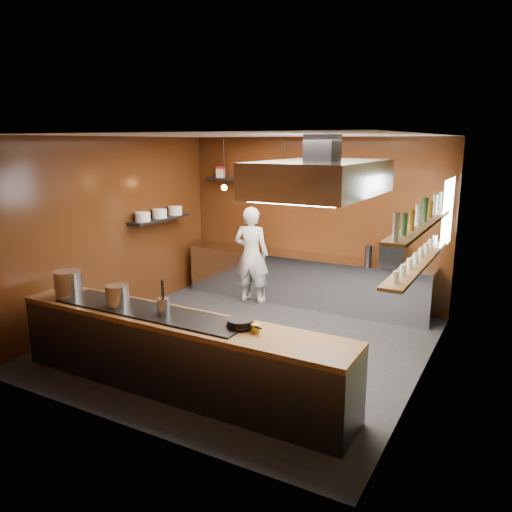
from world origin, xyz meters
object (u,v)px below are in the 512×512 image
Objects in this scene: extractor_hood at (322,178)px; stockpot_small at (117,296)px; stockpot_large at (68,284)px; chef at (251,255)px; espresso_machine at (392,253)px.

stockpot_small is at bearing -149.39° from extractor_hood.
stockpot_large is at bearing -179.00° from stockpot_small.
chef is at bearing 77.15° from stockpot_large.
chef reaches higher than stockpot_large.
espresso_machine reaches higher than stockpot_large.
extractor_hood is 2.99m from espresso_machine.
stockpot_large is 0.89× the size of espresso_machine.
extractor_hood is at bearing -107.24° from espresso_machine.
stockpot_small is at bearing 1.00° from stockpot_large.
stockpot_large is 0.20× the size of chef.
stockpot_large is at bearing -156.78° from extractor_hood.
stockpot_large is (-2.98, -1.28, -1.39)m from extractor_hood.
stockpot_small is (-2.13, -1.26, -1.43)m from extractor_hood.
stockpot_small is (0.84, 0.01, -0.04)m from stockpot_large.
chef is at bearing 134.99° from extractor_hood.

